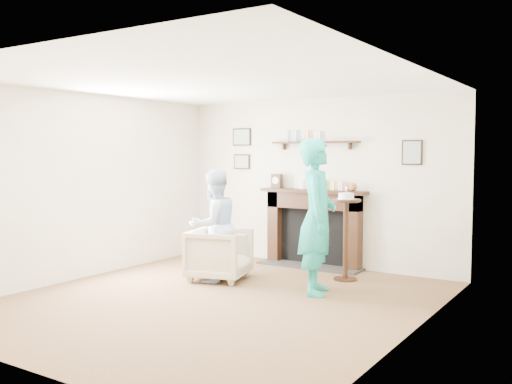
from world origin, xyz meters
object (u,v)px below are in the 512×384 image
at_px(armchair, 220,280).
at_px(man, 214,281).
at_px(woman, 317,293).
at_px(pedestal_table, 346,223).

xyz_separation_m(armchair, man, (-0.00, -0.12, 0.00)).
xyz_separation_m(armchair, woman, (1.42, 0.04, 0.00)).
height_order(armchair, man, man).
relative_size(armchair, woman, 0.41).
xyz_separation_m(armchair, pedestal_table, (1.42, 0.91, 0.76)).
xyz_separation_m(man, pedestal_table, (1.42, 1.02, 0.76)).
relative_size(armchair, man, 0.51).
height_order(man, woman, woman).
bearing_deg(woman, pedestal_table, -21.95).
relative_size(woman, pedestal_table, 1.50).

